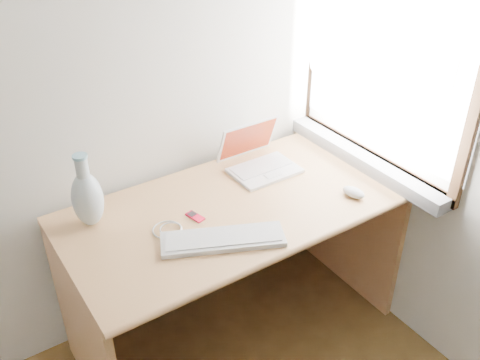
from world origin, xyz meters
TOP-DOWN VIEW (x-y plane):
  - window at (1.72, 1.30)m, footprint 0.11×0.99m
  - desk at (1.02, 1.44)m, footprint 1.44×0.72m
  - laptop at (1.27, 1.53)m, footprint 0.30×0.25m
  - external_keyboard at (0.85, 1.17)m, footprint 0.48×0.32m
  - mouse at (1.47, 1.12)m, footprint 0.08×0.11m
  - ipod at (0.83, 1.36)m, footprint 0.06×0.09m
  - cable_coil at (0.70, 1.35)m, footprint 0.14×0.14m
  - remote at (0.74, 1.27)m, footprint 0.06×0.08m
  - vase at (0.47, 1.55)m, footprint 0.12×0.12m

SIDE VIEW (x-z plane):
  - desk at x=1.02m, z-range 0.16..0.92m
  - remote at x=0.74m, z-range 0.76..0.77m
  - cable_coil at x=0.70m, z-range 0.76..0.77m
  - ipod at x=0.83m, z-range 0.76..0.77m
  - external_keyboard at x=0.85m, z-range 0.76..0.78m
  - mouse at x=1.47m, z-range 0.76..0.80m
  - laptop at x=1.27m, z-range 0.70..0.91m
  - vase at x=0.47m, z-range 0.73..1.04m
  - window at x=1.72m, z-range 0.72..1.83m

